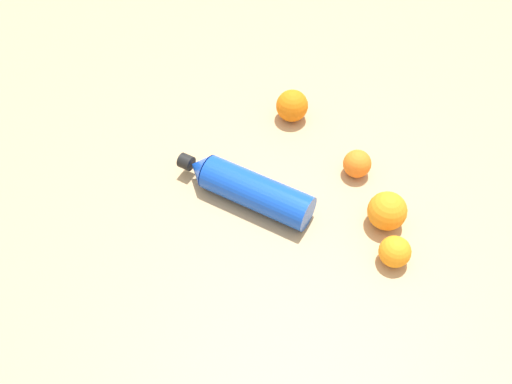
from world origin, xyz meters
The scene contains 6 objects.
ground_plane centered at (0.00, 0.00, 0.00)m, with size 2.40×2.40×0.00m, color tan.
water_bottle centered at (-0.03, 0.01, 0.04)m, with size 0.31×0.10×0.07m.
orange_0 centered at (0.30, -0.01, 0.03)m, with size 0.06×0.06×0.06m, color orange.
orange_1 centered at (0.26, 0.07, 0.04)m, with size 0.08×0.08×0.08m, color orange.
orange_2 centered at (0.16, 0.18, 0.03)m, with size 0.06×0.06×0.06m, color orange.
orange_3 centered at (-0.03, 0.29, 0.04)m, with size 0.08×0.08×0.08m, color orange.
Camera 1 is at (0.29, -0.62, 0.88)m, focal length 37.25 mm.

